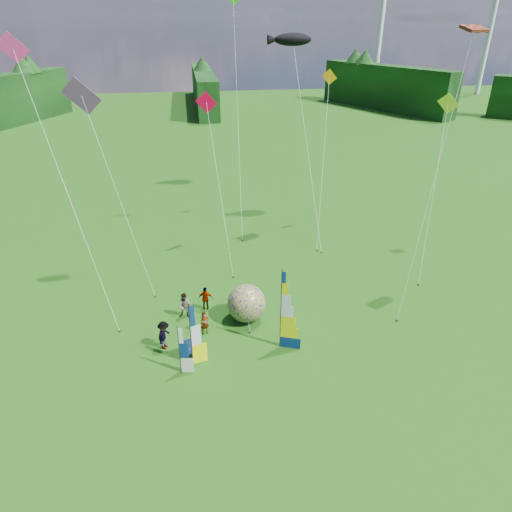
{
  "coord_description": "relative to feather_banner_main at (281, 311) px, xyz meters",
  "views": [
    {
      "loc": [
        -4.35,
        -18.32,
        17.31
      ],
      "look_at": [
        -1.0,
        4.0,
        5.5
      ],
      "focal_mm": 32.0,
      "sensor_mm": 36.0,
      "label": 1
    }
  ],
  "objects": [
    {
      "name": "kite_parafoil",
      "position": [
        10.32,
        4.12,
        6.79
      ],
      "size": [
        11.12,
        11.58,
        18.71
      ],
      "primitive_type": null,
      "rotation": [
        0.0,
        0.0,
        0.31
      ],
      "color": "#AD3215",
      "rests_on": "ground"
    },
    {
      "name": "feather_banner_main",
      "position": [
        0.0,
        0.0,
        0.0
      ],
      "size": [
        1.33,
        0.58,
        5.12
      ],
      "primitive_type": null,
      "rotation": [
        0.0,
        0.0,
        -0.36
      ],
      "color": "navy",
      "rests_on": "ground"
    },
    {
      "name": "turbine_right",
      "position": [
        44.76,
        99.28,
        12.44
      ],
      "size": [
        8.0,
        1.2,
        30.0
      ],
      "primitive_type": null,
      "color": "silver",
      "rests_on": "ground"
    },
    {
      "name": "turbine_left",
      "position": [
        69.76,
        92.28,
        12.44
      ],
      "size": [
        8.0,
        1.2,
        30.0
      ],
      "primitive_type": null,
      "color": "silver",
      "rests_on": "ground"
    },
    {
      "name": "small_kite_orange",
      "position": [
        6.71,
        15.72,
        4.4
      ],
      "size": [
        5.26,
        10.28,
        13.93
      ],
      "primitive_type": null,
      "rotation": [
        0.0,
        0.0,
        0.06
      ],
      "color": "#F39B04",
      "rests_on": "ground"
    },
    {
      "name": "camp_chair",
      "position": [
        -5.19,
        -0.23,
        -2.0
      ],
      "size": [
        0.83,
        0.83,
        1.13
      ],
      "primitive_type": null,
      "rotation": [
        0.0,
        0.0,
        0.33
      ],
      "color": "#0F1F42",
      "rests_on": "ground"
    },
    {
      "name": "side_banner_left",
      "position": [
        -5.14,
        -0.85,
        -0.61
      ],
      "size": [
        1.06,
        0.39,
        3.91
      ],
      "primitive_type": null,
      "rotation": [
        0.0,
        0.0,
        0.27
      ],
      "color": "#FFF903",
      "rests_on": "ground"
    },
    {
      "name": "small_kite_green",
      "position": [
        -0.02,
        20.3,
        7.46
      ],
      "size": [
        5.67,
        13.77,
        20.04
      ],
      "primitive_type": null,
      "rotation": [
        0.0,
        0.0,
        0.21
      ],
      "color": "#19C910",
      "rests_on": "ground"
    },
    {
      "name": "spectator_a",
      "position": [
        -4.31,
        1.97,
        -1.8
      ],
      "size": [
        0.64,
        0.51,
        1.52
      ],
      "primitive_type": "imported",
      "rotation": [
        0.0,
        0.0,
        0.3
      ],
      "color": "#66594C",
      "rests_on": "ground"
    },
    {
      "name": "bol_inflatable",
      "position": [
        -1.59,
        3.02,
        -1.33
      ],
      "size": [
        2.86,
        2.86,
        2.46
      ],
      "primitive_type": "sphere",
      "rotation": [
        0.0,
        0.0,
        0.18
      ],
      "color": "#070473",
      "rests_on": "ground"
    },
    {
      "name": "spectator_b",
      "position": [
        -5.47,
        3.84,
        -1.67
      ],
      "size": [
        0.93,
        0.56,
        1.79
      ],
      "primitive_type": "imported",
      "rotation": [
        0.0,
        0.0,
        -0.16
      ],
      "color": "#66594C",
      "rests_on": "ground"
    },
    {
      "name": "ground",
      "position": [
        -0.24,
        -2.72,
        -2.56
      ],
      "size": [
        220.0,
        220.0,
        0.0
      ],
      "primitive_type": "plane",
      "color": "#206315",
      "rests_on": "ground"
    },
    {
      "name": "kite_rainbow_delta",
      "position": [
        -9.52,
        9.68,
        4.84
      ],
      "size": [
        9.86,
        11.73,
        14.8
      ],
      "primitive_type": null,
      "rotation": [
        0.0,
        0.0,
        -0.16
      ],
      "color": "#FF1B46",
      "rests_on": "ground"
    },
    {
      "name": "spectator_d",
      "position": [
        -4.12,
        4.6,
        -1.72
      ],
      "size": [
        1.03,
        0.55,
        1.67
      ],
      "primitive_type": "imported",
      "rotation": [
        0.0,
        0.0,
        2.99
      ],
      "color": "#66594C",
      "rests_on": "ground"
    },
    {
      "name": "spectator_c",
      "position": [
        -6.72,
        0.88,
        -1.64
      ],
      "size": [
        0.87,
        1.26,
        1.83
      ],
      "primitive_type": "imported",
      "rotation": [
        0.0,
        0.0,
        1.17
      ],
      "color": "#66594C",
      "rests_on": "ground"
    },
    {
      "name": "kite_whale",
      "position": [
        5.67,
        17.69,
        6.11
      ],
      "size": [
        9.98,
        16.17,
        17.35
      ],
      "primitive_type": null,
      "rotation": [
        0.0,
        0.0,
        0.42
      ],
      "color": "black",
      "rests_on": "ground"
    },
    {
      "name": "treeline_ring",
      "position": [
        -0.24,
        -2.72,
        1.44
      ],
      "size": [
        210.0,
        210.0,
        8.0
      ],
      "primitive_type": null,
      "color": "#185716",
      "rests_on": "ground"
    },
    {
      "name": "small_kite_yellow",
      "position": [
        13.44,
        9.16,
        3.85
      ],
      "size": [
        10.11,
        12.16,
        12.83
      ],
      "primitive_type": null,
      "rotation": [
        0.0,
        0.0,
        -0.35
      ],
      "color": "#E7FF26",
      "rests_on": "ground"
    },
    {
      "name": "side_banner_far",
      "position": [
        -5.79,
        -1.39,
        -1.07
      ],
      "size": [
        0.9,
        0.24,
        2.98
      ],
      "primitive_type": null,
      "rotation": [
        0.0,
        0.0,
        -0.16
      ],
      "color": "white",
      "rests_on": "ground"
    },
    {
      "name": "small_kite_red",
      "position": [
        -2.4,
        12.45,
        3.9
      ],
      "size": [
        7.21,
        11.64,
        12.92
      ],
      "primitive_type": null,
      "rotation": [
        0.0,
        0.0,
        0.32
      ],
      "color": "#C6002B",
      "rests_on": "ground"
    },
    {
      "name": "small_kite_pink",
      "position": [
        -11.85,
        6.09,
        6.07
      ],
      "size": [
        9.6,
        10.91,
        17.25
      ],
      "primitive_type": null,
      "rotation": [
        0.0,
        0.0,
        0.26
      ],
      "color": "#EA2C80",
      "rests_on": "ground"
    }
  ]
}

